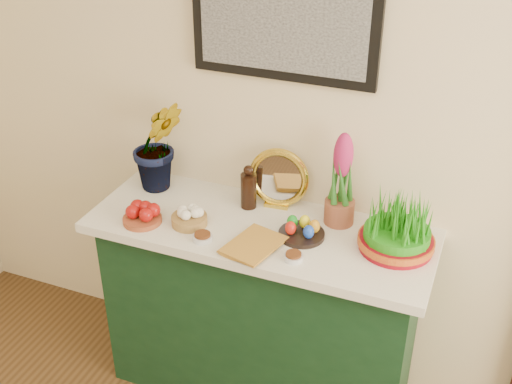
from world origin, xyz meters
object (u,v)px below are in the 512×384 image
Objects in this scene: book at (235,237)px; wheatgrass_sabzeh at (398,226)px; sideboard at (260,314)px; mirror at (279,179)px; hyacinth_green at (157,131)px.

wheatgrass_sabzeh reaches higher than book.
wheatgrass_sabzeh is (0.59, 0.18, 0.09)m from book.
wheatgrass_sabzeh reaches higher than sideboard.
sideboard is at bearing -93.11° from mirror.
mirror reaches higher than sideboard.
hyacinth_green is (-0.52, 0.13, 0.74)m from sideboard.
hyacinth_green is at bearing 175.20° from wheatgrass_sabzeh.
hyacinth_green is at bearing -174.48° from mirror.
hyacinth_green reaches higher than sideboard.
hyacinth_green is at bearing 164.63° from book.
hyacinth_green is 2.36× the size of book.
sideboard is 0.78m from wheatgrass_sabzeh.
hyacinth_green is 2.08× the size of mirror.
sideboard is 0.50m from book.
sideboard is at bearing -51.59° from hyacinth_green.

